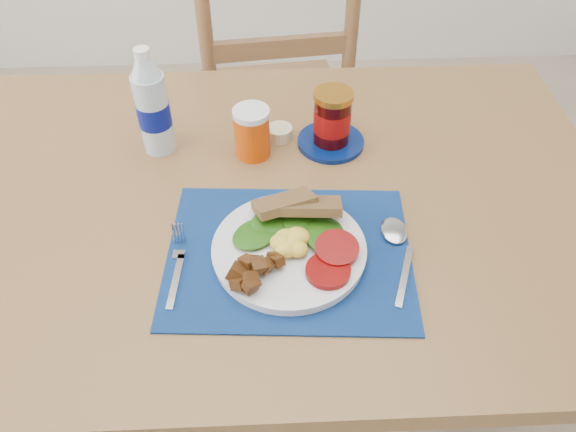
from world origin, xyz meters
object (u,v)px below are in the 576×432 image
object	(u,v)px
chair_far	(275,75)
breakfast_plate	(286,248)
juice_glass	(252,134)
jam_on_saucer	(332,122)
water_bottle	(153,107)

from	to	relation	value
chair_far	breakfast_plate	bearing A→B (deg)	83.59
breakfast_plate	juice_glass	bearing A→B (deg)	90.56
chair_far	juice_glass	size ratio (longest dim) A/B	11.92
juice_glass	chair_far	bearing A→B (deg)	84.29
chair_far	jam_on_saucer	size ratio (longest dim) A/B	8.54
chair_far	breakfast_plate	world-z (taller)	chair_far
water_bottle	juice_glass	bearing A→B (deg)	-8.20
chair_far	juice_glass	distance (m)	0.60
juice_glass	jam_on_saucer	world-z (taller)	jam_on_saucer
chair_far	water_bottle	xyz separation A→B (m)	(-0.25, -0.53, 0.26)
chair_far	juice_glass	xyz separation A→B (m)	(-0.06, -0.56, 0.21)
breakfast_plate	juice_glass	xyz separation A→B (m)	(-0.06, 0.28, 0.03)
breakfast_plate	jam_on_saucer	distance (m)	0.33
chair_far	water_bottle	world-z (taller)	chair_far
juice_glass	jam_on_saucer	distance (m)	0.16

